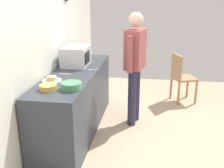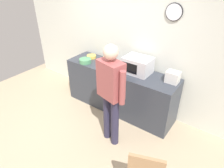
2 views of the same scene
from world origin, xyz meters
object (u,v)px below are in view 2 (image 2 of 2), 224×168
(fork_utensil, at_px, (116,65))
(cereal_bowl, at_px, (91,57))
(toaster, at_px, (173,77))
(spoon_utensil, at_px, (119,75))
(microwave, at_px, (138,65))
(sandwich_plate, at_px, (105,59))
(person_standing, at_px, (111,90))
(salad_bowl, at_px, (85,61))

(fork_utensil, bearing_deg, cereal_bowl, -179.24)
(toaster, bearing_deg, fork_utensil, -179.78)
(fork_utensil, height_order, spoon_utensil, same)
(cereal_bowl, distance_m, spoon_utensil, 0.99)
(microwave, relative_size, sandwich_plate, 1.99)
(microwave, distance_m, person_standing, 0.92)
(person_standing, bearing_deg, cereal_bowl, 142.23)
(sandwich_plate, relative_size, spoon_utensil, 1.48)
(fork_utensil, bearing_deg, toaster, 0.22)
(spoon_utensil, bearing_deg, cereal_bowl, 160.71)
(toaster, distance_m, person_standing, 1.13)
(toaster, bearing_deg, cereal_bowl, -179.59)
(fork_utensil, relative_size, person_standing, 0.10)
(toaster, relative_size, person_standing, 0.12)
(sandwich_plate, bearing_deg, fork_utensil, -11.50)
(cereal_bowl, distance_m, person_standing, 1.52)
(salad_bowl, relative_size, toaster, 1.12)
(sandwich_plate, bearing_deg, toaster, -2.42)
(fork_utensil, xyz_separation_m, person_standing, (0.55, -0.94, 0.09))
(cereal_bowl, xyz_separation_m, toaster, (1.82, 0.01, 0.07))
(toaster, distance_m, spoon_utensil, 0.95)
(cereal_bowl, height_order, toaster, toaster)
(sandwich_plate, relative_size, cereal_bowl, 1.25)
(toaster, height_order, fork_utensil, toaster)
(spoon_utensil, bearing_deg, toaster, 21.22)
(toaster, bearing_deg, spoon_utensil, -158.78)
(cereal_bowl, bearing_deg, toaster, 0.41)
(sandwich_plate, xyz_separation_m, spoon_utensil, (0.62, -0.40, -0.02))
(salad_bowl, xyz_separation_m, toaster, (1.76, 0.28, 0.06))
(cereal_bowl, height_order, spoon_utensil, cereal_bowl)
(salad_bowl, bearing_deg, person_standing, -30.29)
(salad_bowl, distance_m, toaster, 1.78)
(salad_bowl, relative_size, fork_utensil, 1.45)
(salad_bowl, relative_size, person_standing, 0.14)
(salad_bowl, xyz_separation_m, cereal_bowl, (-0.06, 0.26, -0.01))
(cereal_bowl, relative_size, fork_utensil, 1.19)
(sandwich_plate, bearing_deg, cereal_bowl, -166.33)
(salad_bowl, distance_m, cereal_bowl, 0.27)
(salad_bowl, relative_size, cereal_bowl, 1.22)
(fork_utensil, xyz_separation_m, spoon_utensil, (0.29, -0.34, 0.00))
(microwave, distance_m, cereal_bowl, 1.15)
(salad_bowl, bearing_deg, microwave, 12.83)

